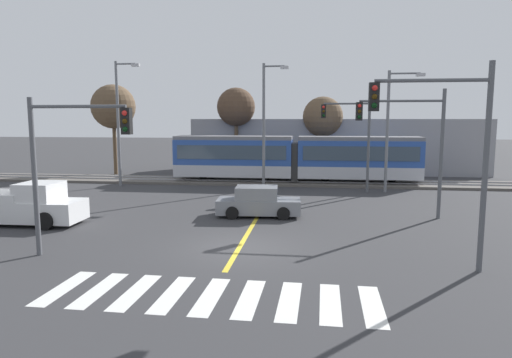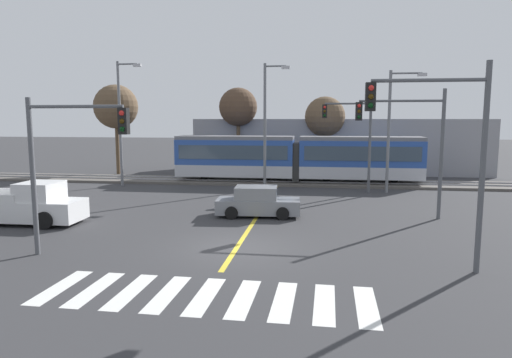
{
  "view_description": "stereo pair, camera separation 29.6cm",
  "coord_description": "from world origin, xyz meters",
  "px_view_note": "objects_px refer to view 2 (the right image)",
  "views": [
    {
      "loc": [
        2.82,
        -16.78,
        4.91
      ],
      "look_at": [
        -0.4,
        8.09,
        1.6
      ],
      "focal_mm": 32.0,
      "sensor_mm": 36.0,
      "label": 1
    },
    {
      "loc": [
        3.11,
        -16.74,
        4.91
      ],
      "look_at": [
        -0.4,
        8.09,
        1.6
      ],
      "focal_mm": 32.0,
      "sensor_mm": 36.0,
      "label": 2
    }
  ],
  "objects_px": {
    "street_lamp_east": "(393,123)",
    "traffic_light_near_left": "(65,151)",
    "light_rail_tram": "(297,157)",
    "traffic_light_far_right": "(354,131)",
    "bare_tree_west": "(238,107)",
    "sedan_crossing": "(258,202)",
    "pickup_truck": "(28,206)",
    "bare_tree_far_west": "(116,107)",
    "street_lamp_centre": "(267,120)",
    "traffic_light_near_right": "(445,138)",
    "bare_tree_east": "(325,117)",
    "traffic_light_mid_right": "(413,134)",
    "street_lamp_west": "(122,117)"
  },
  "relations": [
    {
      "from": "street_lamp_east",
      "to": "traffic_light_near_left",
      "type": "bearing_deg",
      "value": -129.57
    },
    {
      "from": "light_rail_tram",
      "to": "traffic_light_far_right",
      "type": "relative_size",
      "value": 2.92
    },
    {
      "from": "bare_tree_west",
      "to": "sedan_crossing",
      "type": "bearing_deg",
      "value": -76.61
    },
    {
      "from": "pickup_truck",
      "to": "bare_tree_far_west",
      "type": "height_order",
      "value": "bare_tree_far_west"
    },
    {
      "from": "street_lamp_centre",
      "to": "street_lamp_east",
      "type": "height_order",
      "value": "street_lamp_centre"
    },
    {
      "from": "pickup_truck",
      "to": "street_lamp_east",
      "type": "relative_size",
      "value": 0.67
    },
    {
      "from": "traffic_light_near_right",
      "to": "bare_tree_east",
      "type": "height_order",
      "value": "bare_tree_east"
    },
    {
      "from": "traffic_light_near_left",
      "to": "bare_tree_east",
      "type": "bearing_deg",
      "value": 70.22
    },
    {
      "from": "street_lamp_east",
      "to": "bare_tree_far_west",
      "type": "xyz_separation_m",
      "value": [
        -22.62,
        7.24,
        1.34
      ]
    },
    {
      "from": "street_lamp_centre",
      "to": "bare_tree_far_west",
      "type": "height_order",
      "value": "street_lamp_centre"
    },
    {
      "from": "pickup_truck",
      "to": "traffic_light_far_right",
      "type": "xyz_separation_m",
      "value": [
        15.83,
        11.54,
        3.3
      ]
    },
    {
      "from": "bare_tree_west",
      "to": "bare_tree_far_west",
      "type": "bearing_deg",
      "value": -172.1
    },
    {
      "from": "pickup_truck",
      "to": "traffic_light_mid_right",
      "type": "bearing_deg",
      "value": 11.69
    },
    {
      "from": "traffic_light_near_left",
      "to": "bare_tree_far_west",
      "type": "xyz_separation_m",
      "value": [
        -9.07,
        23.64,
        2.15
      ]
    },
    {
      "from": "traffic_light_near_right",
      "to": "light_rail_tram",
      "type": "bearing_deg",
      "value": 105.96
    },
    {
      "from": "bare_tree_west",
      "to": "bare_tree_east",
      "type": "distance_m",
      "value": 7.65
    },
    {
      "from": "traffic_light_mid_right",
      "to": "pickup_truck",
      "type": "bearing_deg",
      "value": -168.31
    },
    {
      "from": "traffic_light_near_left",
      "to": "traffic_light_near_right",
      "type": "height_order",
      "value": "traffic_light_near_right"
    },
    {
      "from": "traffic_light_near_left",
      "to": "street_lamp_centre",
      "type": "distance_m",
      "value": 17.52
    },
    {
      "from": "street_lamp_east",
      "to": "bare_tree_west",
      "type": "bearing_deg",
      "value": 143.86
    },
    {
      "from": "street_lamp_east",
      "to": "light_rail_tram",
      "type": "bearing_deg",
      "value": 151.91
    },
    {
      "from": "street_lamp_west",
      "to": "traffic_light_far_right",
      "type": "bearing_deg",
      "value": -2.54
    },
    {
      "from": "bare_tree_far_west",
      "to": "bare_tree_east",
      "type": "bearing_deg",
      "value": 6.11
    },
    {
      "from": "traffic_light_near_left",
      "to": "bare_tree_far_west",
      "type": "relative_size",
      "value": 0.72
    },
    {
      "from": "light_rail_tram",
      "to": "traffic_light_near_left",
      "type": "distance_m",
      "value": 21.16
    },
    {
      "from": "pickup_truck",
      "to": "traffic_light_near_right",
      "type": "relative_size",
      "value": 0.81
    },
    {
      "from": "street_lamp_east",
      "to": "traffic_light_far_right",
      "type": "bearing_deg",
      "value": -172.64
    },
    {
      "from": "light_rail_tram",
      "to": "bare_tree_west",
      "type": "distance_m",
      "value": 8.52
    },
    {
      "from": "street_lamp_centre",
      "to": "bare_tree_west",
      "type": "distance_m",
      "value": 9.19
    },
    {
      "from": "street_lamp_east",
      "to": "bare_tree_far_west",
      "type": "relative_size",
      "value": 1.02
    },
    {
      "from": "light_rail_tram",
      "to": "bare_tree_far_west",
      "type": "distance_m",
      "value": 17.05
    },
    {
      "from": "light_rail_tram",
      "to": "street_lamp_centre",
      "type": "xyz_separation_m",
      "value": [
        -1.92,
        -3.15,
        2.82
      ]
    },
    {
      "from": "sedan_crossing",
      "to": "bare_tree_east",
      "type": "height_order",
      "value": "bare_tree_east"
    },
    {
      "from": "pickup_truck",
      "to": "bare_tree_west",
      "type": "bearing_deg",
      "value": 72.76
    },
    {
      "from": "bare_tree_west",
      "to": "bare_tree_east",
      "type": "height_order",
      "value": "bare_tree_west"
    },
    {
      "from": "street_lamp_east",
      "to": "bare_tree_east",
      "type": "bearing_deg",
      "value": 115.32
    },
    {
      "from": "sedan_crossing",
      "to": "bare_tree_west",
      "type": "xyz_separation_m",
      "value": [
        -4.14,
        17.4,
        5.22
      ]
    },
    {
      "from": "pickup_truck",
      "to": "bare_tree_east",
      "type": "xyz_separation_m",
      "value": [
        13.97,
        21.06,
        4.24
      ]
    },
    {
      "from": "sedan_crossing",
      "to": "bare_tree_far_west",
      "type": "distance_m",
      "value": 22.38
    },
    {
      "from": "light_rail_tram",
      "to": "street_lamp_centre",
      "type": "distance_m",
      "value": 4.64
    },
    {
      "from": "traffic_light_near_left",
      "to": "traffic_light_far_right",
      "type": "distance_m",
      "value": 19.52
    },
    {
      "from": "light_rail_tram",
      "to": "traffic_light_near_right",
      "type": "distance_m",
      "value": 20.62
    },
    {
      "from": "traffic_light_far_right",
      "to": "sedan_crossing",
      "type": "bearing_deg",
      "value": -122.36
    },
    {
      "from": "traffic_light_mid_right",
      "to": "traffic_light_far_right",
      "type": "distance_m",
      "value": 8.12
    },
    {
      "from": "traffic_light_far_right",
      "to": "bare_tree_far_west",
      "type": "distance_m",
      "value": 21.58
    },
    {
      "from": "street_lamp_centre",
      "to": "bare_tree_west",
      "type": "bearing_deg",
      "value": 112.86
    },
    {
      "from": "traffic_light_far_right",
      "to": "bare_tree_west",
      "type": "distance_m",
      "value": 13.19
    },
    {
      "from": "bare_tree_west",
      "to": "pickup_truck",
      "type": "bearing_deg",
      "value": -107.24
    },
    {
      "from": "traffic_light_near_left",
      "to": "bare_tree_far_west",
      "type": "distance_m",
      "value": 25.41
    },
    {
      "from": "light_rail_tram",
      "to": "bare_tree_west",
      "type": "xyz_separation_m",
      "value": [
        -5.47,
        5.27,
        3.87
      ]
    }
  ]
}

